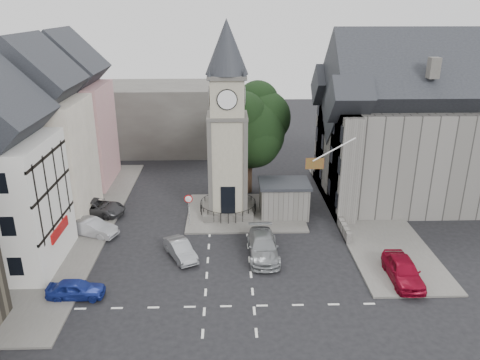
{
  "coord_description": "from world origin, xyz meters",
  "views": [
    {
      "loc": [
        -0.02,
        -29.39,
        17.26
      ],
      "look_at": [
        0.95,
        5.0,
        4.25
      ],
      "focal_mm": 35.0,
      "sensor_mm": 36.0,
      "label": 1
    }
  ],
  "objects_px": {
    "clock_tower": "(227,123)",
    "pedestrian": "(340,198)",
    "stone_shelter": "(284,199)",
    "car_west_blue": "(76,289)",
    "car_east_red": "(403,270)"
  },
  "relations": [
    {
      "from": "clock_tower",
      "to": "pedestrian",
      "type": "relative_size",
      "value": 9.51
    },
    {
      "from": "stone_shelter",
      "to": "car_west_blue",
      "type": "bearing_deg",
      "value": -140.56
    },
    {
      "from": "clock_tower",
      "to": "stone_shelter",
      "type": "bearing_deg",
      "value": -5.84
    },
    {
      "from": "stone_shelter",
      "to": "car_east_red",
      "type": "height_order",
      "value": "stone_shelter"
    },
    {
      "from": "stone_shelter",
      "to": "pedestrian",
      "type": "relative_size",
      "value": 2.52
    },
    {
      "from": "pedestrian",
      "to": "clock_tower",
      "type": "bearing_deg",
      "value": -27.12
    },
    {
      "from": "car_east_red",
      "to": "pedestrian",
      "type": "height_order",
      "value": "pedestrian"
    },
    {
      "from": "pedestrian",
      "to": "stone_shelter",
      "type": "bearing_deg",
      "value": -16.75
    },
    {
      "from": "clock_tower",
      "to": "stone_shelter",
      "type": "xyz_separation_m",
      "value": [
        4.8,
        -0.49,
        -6.57
      ]
    },
    {
      "from": "car_west_blue",
      "to": "pedestrian",
      "type": "height_order",
      "value": "pedestrian"
    },
    {
      "from": "clock_tower",
      "to": "car_west_blue",
      "type": "distance_m",
      "value": 17.28
    },
    {
      "from": "car_west_blue",
      "to": "pedestrian",
      "type": "distance_m",
      "value": 23.73
    },
    {
      "from": "stone_shelter",
      "to": "car_west_blue",
      "type": "xyz_separation_m",
      "value": [
        -14.34,
        -11.8,
        -0.94
      ]
    },
    {
      "from": "stone_shelter",
      "to": "pedestrian",
      "type": "height_order",
      "value": "stone_shelter"
    },
    {
      "from": "pedestrian",
      "to": "car_west_blue",
      "type": "bearing_deg",
      "value": 1.11
    }
  ]
}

